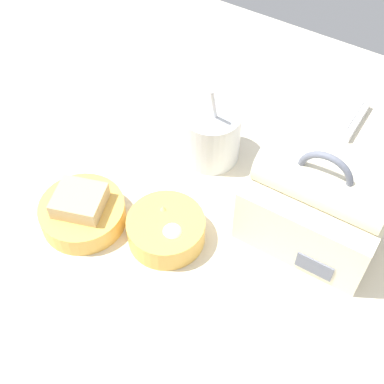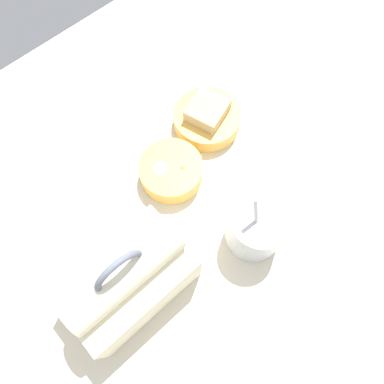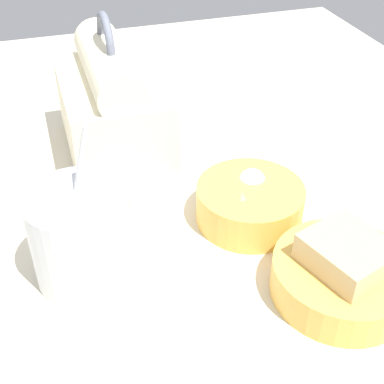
{
  "view_description": "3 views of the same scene",
  "coord_description": "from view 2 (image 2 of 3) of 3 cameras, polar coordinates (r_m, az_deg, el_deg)",
  "views": [
    {
      "loc": [
        31.86,
        -47.57,
        73.63
      ],
      "look_at": [
        3.84,
        -2.27,
        7.0
      ],
      "focal_mm": 50.0,
      "sensor_mm": 36.0,
      "label": 1
    },
    {
      "loc": [
        20.94,
        16.8,
        70.12
      ],
      "look_at": [
        3.84,
        -2.27,
        7.0
      ],
      "focal_mm": 35.0,
      "sensor_mm": 36.0,
      "label": 2
    },
    {
      "loc": [
        -40.95,
        11.79,
        42.14
      ],
      "look_at": [
        3.84,
        -2.27,
        7.0
      ],
      "focal_mm": 50.0,
      "sensor_mm": 36.0,
      "label": 3
    }
  ],
  "objects": [
    {
      "name": "bento_bowl_sandwich",
      "position": [
        0.79,
        2.3,
        11.24
      ],
      "size": [
        13.82,
        13.82,
        6.74
      ],
      "color": "#EAB24C",
      "rests_on": "desk_surface"
    },
    {
      "name": "bento_bowl_snacks",
      "position": [
        0.73,
        -3.16,
        3.19
      ],
      "size": [
        12.34,
        12.34,
        5.53
      ],
      "color": "#EAB24C",
      "rests_on": "desk_surface"
    },
    {
      "name": "lunch_bag",
      "position": [
        0.63,
        -9.66,
        -13.09
      ],
      "size": [
        20.59,
        12.8,
        19.47
      ],
      "color": "#EFE5C1",
      "rests_on": "desk_surface"
    },
    {
      "name": "keyboard",
      "position": [
        0.71,
        19.44,
        -21.3
      ],
      "size": [
        30.69,
        11.22,
        2.1
      ],
      "color": "silver",
      "rests_on": "desk_surface"
    },
    {
      "name": "soup_cup",
      "position": [
        0.67,
        9.71,
        -5.38
      ],
      "size": [
        10.21,
        10.21,
        16.79
      ],
      "color": "silver",
      "rests_on": "desk_surface"
    },
    {
      "name": "desk_surface",
      "position": [
        0.74,
        3.38,
        -1.12
      ],
      "size": [
        140.0,
        110.0,
        2.0
      ],
      "color": "beige",
      "rests_on": "ground"
    }
  ]
}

